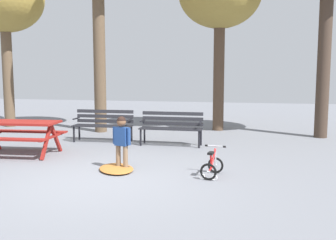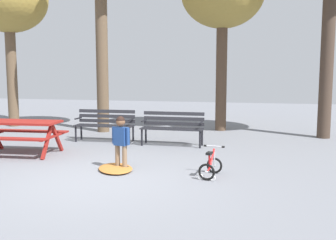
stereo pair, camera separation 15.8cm
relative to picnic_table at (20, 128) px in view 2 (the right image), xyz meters
The scene contains 8 objects.
ground 3.10m from the picnic_table, 32.19° to the right, with size 36.00×36.00×0.00m, color slate.
picnic_table is the anchor object (origin of this frame).
park_bench_far_left 2.38m from the picnic_table, 58.02° to the left, with size 1.61×0.50×0.85m.
park_bench_left 3.68m from the picnic_table, 30.75° to the left, with size 1.60×0.46×0.85m.
child_standing 2.88m from the picnic_table, 16.94° to the right, with size 0.39×0.22×1.04m.
kids_bicycle 4.62m from the picnic_table, 12.22° to the right, with size 0.43×0.60×0.54m.
leaf_pile 2.87m from the picnic_table, 18.95° to the right, with size 0.91×0.64×0.07m, color #B26B2D.
tree_far_left 6.26m from the picnic_table, 126.00° to the left, with size 2.60×2.60×5.39m.
Camera 2 is at (2.77, -6.27, 1.89)m, focal length 42.18 mm.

